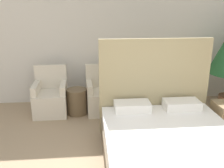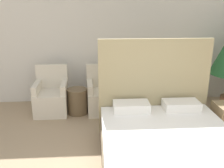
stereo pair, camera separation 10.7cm
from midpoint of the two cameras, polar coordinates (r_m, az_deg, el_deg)
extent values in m
cube|color=silver|center=(5.40, 0.56, 11.12)|extent=(10.00, 0.06, 2.90)
cube|color=brown|center=(3.53, 12.49, -16.01)|extent=(1.77, 2.00, 0.29)
cube|color=white|center=(3.40, 12.77, -12.64)|extent=(1.74, 1.96, 0.20)
cube|color=tan|center=(4.14, 8.91, -0.61)|extent=(1.81, 0.06, 1.58)
cube|color=white|center=(3.94, 3.87, -5.11)|extent=(0.56, 0.32, 0.14)
cube|color=white|center=(4.13, 14.90, -4.56)|extent=(0.56, 0.32, 0.14)
cube|color=beige|center=(5.07, -14.38, -4.27)|extent=(0.64, 0.63, 0.45)
cube|color=beige|center=(5.18, -14.37, 1.66)|extent=(0.63, 0.07, 0.48)
cube|color=beige|center=(5.01, -17.63, -1.01)|extent=(0.11, 0.56, 0.18)
cube|color=beige|center=(4.93, -11.63, -0.82)|extent=(0.11, 0.56, 0.18)
cube|color=beige|center=(5.00, -2.70, -4.00)|extent=(0.66, 0.65, 0.45)
cube|color=beige|center=(5.11, -3.11, 2.00)|extent=(0.63, 0.10, 0.48)
cube|color=beige|center=(4.87, -5.83, -0.74)|extent=(0.13, 0.56, 0.18)
cube|color=beige|center=(4.92, 0.29, -0.45)|extent=(0.13, 0.56, 0.18)
cylinder|color=brown|center=(4.97, -8.61, -3.98)|extent=(0.39, 0.39, 0.51)
camera|label=1|loc=(0.05, -90.68, -0.22)|focal=40.00mm
camera|label=2|loc=(0.05, 89.32, 0.22)|focal=40.00mm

